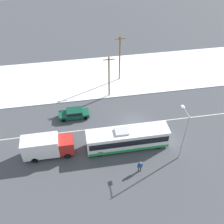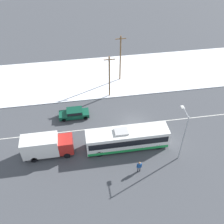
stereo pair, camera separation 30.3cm
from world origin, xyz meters
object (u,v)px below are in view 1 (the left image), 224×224
Objects in this scene: city_bus at (128,138)px; streetlamp at (184,131)px; box_truck at (47,146)px; pedestrian_at_stop at (140,166)px; sedan_car at (74,113)px; utility_pole_snowlot at (120,58)px; utility_pole_roadside at (109,76)px.

streetlamp is at bearing -22.94° from city_bus.
city_bus is at bearing -1.40° from box_truck.
streetlamp is at bearing 16.51° from pedestrian_at_stop.
sedan_car is at bearing 143.31° from streetlamp.
utility_pole_snowlot is (1.95, 16.15, 2.95)m from city_bus.
box_truck is at bearing -128.58° from utility_pole_snowlot.
streetlamp reaches higher than box_truck.
city_bus is 16.54m from utility_pole_snowlot.
city_bus is 7.58m from streetlamp.
utility_pole_roadside is (-0.66, 11.63, 2.42)m from city_bus.
box_truck is 15.35m from utility_pole_roadside.
utility_pole_roadside is (-7.03, 14.33, -0.72)m from streetlamp.
pedestrian_at_stop is at bearing -85.22° from utility_pole_roadside.
sedan_car is 13.12m from utility_pole_snowlot.
box_truck is 17.59m from streetlamp.
box_truck is 1.44× the size of sedan_car.
streetlamp is at bearing -63.88° from utility_pole_roadside.
utility_pole_roadside is at bearing 48.49° from box_truck.
box_truck reaches higher than sedan_car.
utility_pole_snowlot is at bearing 51.42° from box_truck.
sedan_car is at bearing -144.05° from utility_pole_roadside.
pedestrian_at_stop is at bearing -81.26° from city_bus.
streetlamp is 0.87× the size of utility_pole_snowlot.
pedestrian_at_stop is (0.67, -4.38, -0.41)m from city_bus.
pedestrian_at_stop is (7.52, -11.53, 0.33)m from sedan_car.
streetlamp is at bearing -76.82° from utility_pole_snowlot.
pedestrian_at_stop is 6.91m from streetlamp.
box_truck is at bearing -131.51° from utility_pole_roadside.
utility_pole_roadside is at bearing 116.12° from streetlamp.
streetlamp is 0.99× the size of utility_pole_roadside.
utility_pole_roadside is (-1.34, 16.01, 2.82)m from pedestrian_at_stop.
utility_pole_snowlot reaches higher than streetlamp.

